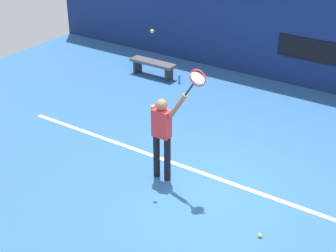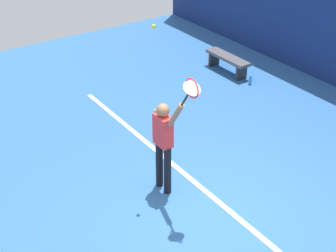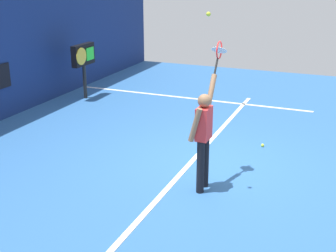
% 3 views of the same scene
% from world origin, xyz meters
% --- Properties ---
extents(ground_plane, '(18.00, 18.00, 0.00)m').
position_xyz_m(ground_plane, '(0.00, 0.00, 0.00)').
color(ground_plane, '#2D609E').
extents(back_wall, '(18.00, 0.20, 3.48)m').
position_xyz_m(back_wall, '(0.00, 5.75, 1.74)').
color(back_wall, navy).
rests_on(back_wall, ground_plane).
extents(sponsor_banner_center, '(2.20, 0.03, 0.60)m').
position_xyz_m(sponsor_banner_center, '(0.00, 5.63, 1.09)').
color(sponsor_banner_center, black).
extents(court_baseline, '(10.00, 0.10, 0.01)m').
position_xyz_m(court_baseline, '(0.00, 0.38, 0.01)').
color(court_baseline, white).
rests_on(court_baseline, ground_plane).
extents(tennis_player, '(0.79, 0.31, 1.92)m').
position_xyz_m(tennis_player, '(-0.98, -0.17, 1.01)').
color(tennis_player, black).
rests_on(tennis_player, ground_plane).
extents(tennis_racket, '(0.47, 0.27, 0.60)m').
position_xyz_m(tennis_racket, '(-0.26, -0.18, 2.25)').
color(tennis_racket, black).
extents(tennis_ball, '(0.07, 0.07, 0.07)m').
position_xyz_m(tennis_ball, '(-1.12, -0.24, 2.95)').
color(tennis_ball, '#CCE033').
extents(court_bench, '(1.40, 0.36, 0.45)m').
position_xyz_m(court_bench, '(-4.16, 4.00, 0.34)').
color(court_bench, '#4C4C51').
rests_on(court_bench, ground_plane).
extents(water_bottle, '(0.07, 0.07, 0.24)m').
position_xyz_m(water_bottle, '(-3.26, 4.00, 0.12)').
color(water_bottle, '#338CD8').
rests_on(water_bottle, ground_plane).
extents(spare_ball, '(0.07, 0.07, 0.07)m').
position_xyz_m(spare_ball, '(1.37, -0.75, 0.03)').
color(spare_ball, '#CCE033').
rests_on(spare_ball, ground_plane).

